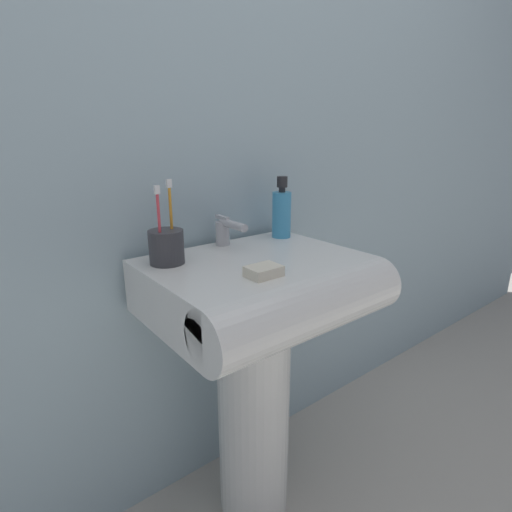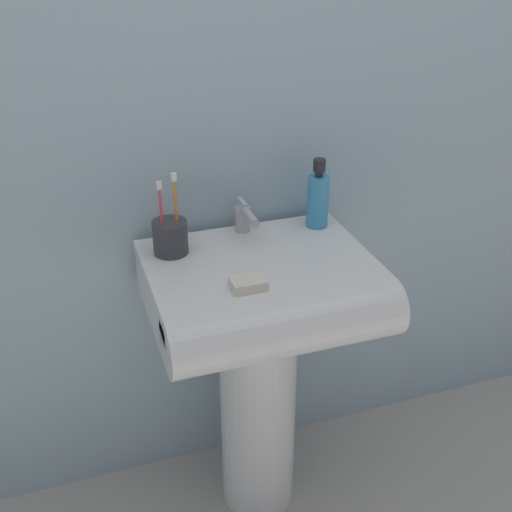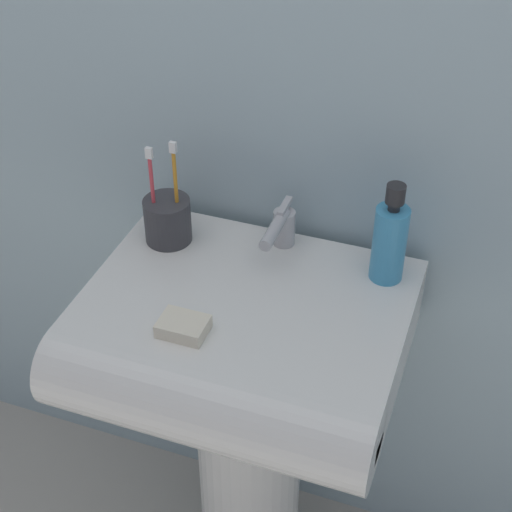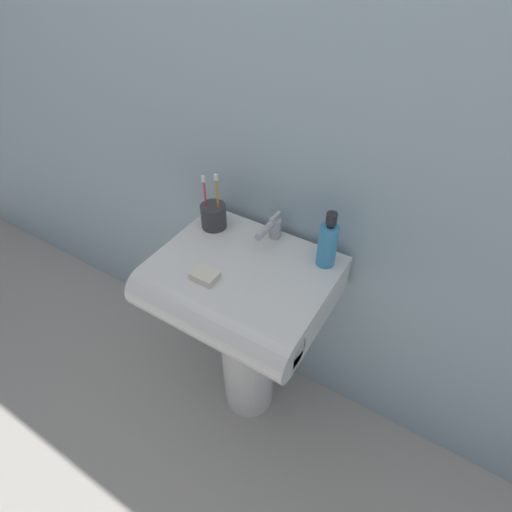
% 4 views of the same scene
% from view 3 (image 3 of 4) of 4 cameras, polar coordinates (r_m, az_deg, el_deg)
% --- Properties ---
extents(wall_back, '(5.00, 0.05, 2.40)m').
position_cam_3_polar(wall_back, '(1.31, 3.08, 17.34)').
color(wall_back, '#9EB7C1').
rests_on(wall_back, ground).
extents(sink_pedestal, '(0.21, 0.21, 0.66)m').
position_cam_3_polar(sink_pedestal, '(1.66, -0.47, -15.16)').
color(sink_pedestal, white).
rests_on(sink_pedestal, ground).
extents(sink_basin, '(0.54, 0.46, 0.14)m').
position_cam_3_polar(sink_basin, '(1.33, -1.30, -6.39)').
color(sink_basin, white).
rests_on(sink_basin, sink_pedestal).
extents(faucet, '(0.04, 0.14, 0.09)m').
position_cam_3_polar(faucet, '(1.40, 1.86, 2.11)').
color(faucet, '#B7B7BC').
rests_on(faucet, sink_basin).
extents(toothbrush_cup, '(0.09, 0.09, 0.20)m').
position_cam_3_polar(toothbrush_cup, '(1.43, -6.45, 2.68)').
color(toothbrush_cup, '#38383D').
rests_on(toothbrush_cup, sink_basin).
extents(soap_bottle, '(0.06, 0.06, 0.19)m').
position_cam_3_polar(soap_bottle, '(1.33, 9.70, 1.12)').
color(soap_bottle, '#3F99CC').
rests_on(soap_bottle, sink_basin).
extents(bar_soap, '(0.08, 0.06, 0.02)m').
position_cam_3_polar(bar_soap, '(1.25, -5.31, -5.12)').
color(bar_soap, silver).
rests_on(bar_soap, sink_basin).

